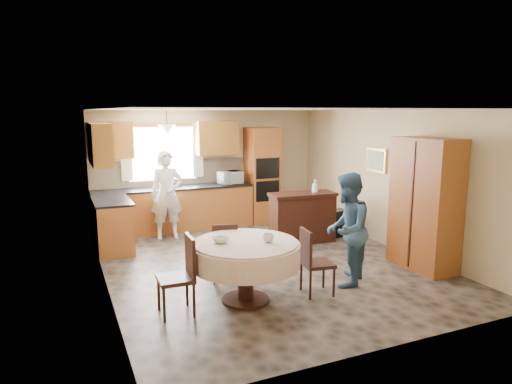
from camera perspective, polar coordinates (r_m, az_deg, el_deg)
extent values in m
cube|color=brown|center=(7.61, 1.18, -8.89)|extent=(5.00, 6.00, 0.01)
cube|color=white|center=(7.20, 1.26, 10.29)|extent=(5.00, 6.00, 0.01)
cube|color=tan|center=(10.08, -5.97, 3.04)|extent=(5.00, 0.02, 2.50)
cube|color=tan|center=(4.81, 16.46, -5.07)|extent=(5.00, 0.02, 2.50)
cube|color=tan|center=(6.67, -18.68, -1.03)|extent=(0.02, 6.00, 2.50)
cube|color=tan|center=(8.64, 16.45, 1.52)|extent=(0.02, 6.00, 2.50)
cube|color=white|center=(9.77, -11.58, 4.73)|extent=(1.40, 0.03, 1.10)
cube|color=white|center=(9.58, -15.93, 4.76)|extent=(0.22, 0.02, 1.15)
cube|color=white|center=(9.90, -7.27, 5.22)|extent=(0.22, 0.02, 1.15)
cube|color=#AA652D|center=(9.70, -10.13, -2.19)|extent=(3.30, 0.60, 0.88)
cube|color=black|center=(9.61, -10.21, 0.49)|extent=(3.30, 0.64, 0.04)
cube|color=#AA652D|center=(8.62, -17.48, -4.05)|extent=(0.60, 1.20, 0.88)
cube|color=black|center=(8.52, -17.64, -1.05)|extent=(0.64, 1.20, 0.04)
cube|color=tan|center=(9.85, -10.66, 2.35)|extent=(3.30, 0.02, 0.55)
cube|color=#A26928|center=(9.44, -17.74, 6.17)|extent=(0.85, 0.33, 0.72)
cube|color=#A26928|center=(9.91, -4.91, 6.77)|extent=(0.90, 0.33, 0.72)
cube|color=#A26928|center=(8.38, -18.93, 5.68)|extent=(0.33, 1.20, 0.72)
cube|color=#AA652D|center=(10.22, 0.74, 2.12)|extent=(0.66, 0.62, 2.12)
cube|color=black|center=(9.91, 1.49, 2.98)|extent=(0.56, 0.01, 0.45)
cube|color=black|center=(9.99, 1.48, 0.13)|extent=(0.56, 0.01, 0.45)
cone|color=beige|center=(9.26, -11.07, 7.70)|extent=(0.36, 0.36, 0.18)
cube|color=#34160E|center=(8.75, 5.81, -3.37)|extent=(1.29, 0.61, 0.89)
cube|color=black|center=(9.28, 10.07, -3.84)|extent=(0.42, 0.31, 0.54)
cube|color=#AA652D|center=(7.63, 20.39, -1.42)|extent=(0.54, 1.08, 2.07)
cylinder|color=#34160E|center=(6.06, -1.32, -10.22)|extent=(0.21, 0.21, 0.75)
cylinder|color=#34160E|center=(6.19, -1.30, -13.28)|extent=(0.63, 0.63, 0.04)
cylinder|color=beige|center=(5.93, -1.33, -6.47)|extent=(1.36, 1.36, 0.05)
cylinder|color=beige|center=(5.97, -1.33, -7.82)|extent=(1.42, 1.42, 0.29)
cube|color=#34160E|center=(5.75, -10.03, -10.65)|extent=(0.43, 0.43, 0.05)
cube|color=#34160E|center=(5.70, -8.22, -7.90)|extent=(0.05, 0.40, 0.50)
cylinder|color=#34160E|center=(5.64, -11.35, -13.71)|extent=(0.04, 0.04, 0.43)
cylinder|color=#34160E|center=(5.72, -7.71, -13.26)|extent=(0.04, 0.04, 0.43)
cylinder|color=#34160E|center=(5.97, -12.11, -12.38)|extent=(0.04, 0.04, 0.43)
cylinder|color=#34160E|center=(6.04, -8.68, -11.98)|extent=(0.04, 0.04, 0.43)
cube|color=#34160E|center=(6.79, -3.96, -7.60)|extent=(0.48, 0.48, 0.05)
cube|color=#34160E|center=(6.56, -3.90, -6.00)|extent=(0.36, 0.14, 0.46)
cylinder|color=#34160E|center=(6.67, -4.81, -9.93)|extent=(0.03, 0.03, 0.39)
cylinder|color=#34160E|center=(6.77, -2.13, -9.57)|extent=(0.03, 0.03, 0.39)
cylinder|color=#34160E|center=(6.96, -5.70, -9.06)|extent=(0.03, 0.03, 0.39)
cylinder|color=#34160E|center=(7.06, -3.12, -8.74)|extent=(0.03, 0.03, 0.39)
cube|color=#34160E|center=(6.34, 7.71, -8.88)|extent=(0.45, 0.45, 0.05)
cube|color=#34160E|center=(6.19, 6.23, -6.83)|extent=(0.09, 0.38, 0.47)
cylinder|color=#34160E|center=(6.20, 7.12, -11.50)|extent=(0.03, 0.03, 0.40)
cylinder|color=#34160E|center=(6.37, 9.79, -10.97)|extent=(0.03, 0.03, 0.40)
cylinder|color=#34160E|center=(6.47, 5.56, -10.52)|extent=(0.03, 0.03, 0.40)
cylinder|color=#34160E|center=(6.63, 8.16, -10.05)|extent=(0.03, 0.03, 0.40)
cube|color=gold|center=(8.88, 14.83, 3.85)|extent=(0.05, 0.55, 0.46)
cube|color=silver|center=(8.86, 14.68, 3.85)|extent=(0.01, 0.46, 0.36)
imported|color=silver|center=(9.90, -3.24, 1.82)|extent=(0.54, 0.42, 0.27)
imported|color=silver|center=(9.06, -11.07, -0.37)|extent=(0.66, 0.46, 1.72)
imported|color=#33526F|center=(6.63, 11.29, -4.60)|extent=(1.00, 1.00, 1.63)
imported|color=#B2B2B2|center=(8.53, 4.37, -0.45)|extent=(0.23, 0.23, 0.05)
imported|color=silver|center=(8.76, 7.37, 0.57)|extent=(0.12, 0.12, 0.29)
imported|color=#B2B2B2|center=(5.88, 1.54, -5.78)|extent=(0.18, 0.18, 0.11)
imported|color=#B2B2B2|center=(5.89, -4.43, -6.00)|extent=(0.26, 0.26, 0.07)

